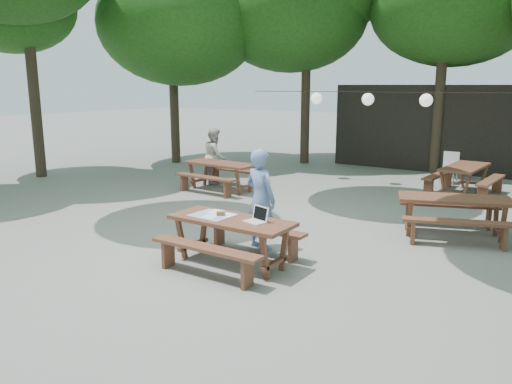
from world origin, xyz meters
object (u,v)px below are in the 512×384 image
object	(u,v)px
main_picnic_table	(231,241)
picnic_table_nw	(221,176)
plastic_chair	(448,174)
woman	(261,199)
second_person	(215,156)

from	to	relation	value
main_picnic_table	picnic_table_nw	xyz separation A→B (m)	(-3.63, 4.46, 0.00)
picnic_table_nw	plastic_chair	world-z (taller)	plastic_chair
plastic_chair	woman	bearing A→B (deg)	-97.52
main_picnic_table	plastic_chair	world-z (taller)	plastic_chair
woman	main_picnic_table	bearing A→B (deg)	106.56
plastic_chair	second_person	bearing A→B (deg)	-144.85
plastic_chair	picnic_table_nw	bearing A→B (deg)	-135.95
main_picnic_table	picnic_table_nw	bearing A→B (deg)	129.13
picnic_table_nw	plastic_chair	size ratio (longest dim) A/B	2.26
main_picnic_table	second_person	distance (m)	6.81
main_picnic_table	plastic_chair	size ratio (longest dim) A/B	2.22
woman	second_person	bearing A→B (deg)	-31.78
main_picnic_table	picnic_table_nw	distance (m)	5.75
second_person	plastic_chair	size ratio (longest dim) A/B	1.77
picnic_table_nw	plastic_chair	bearing A→B (deg)	44.57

